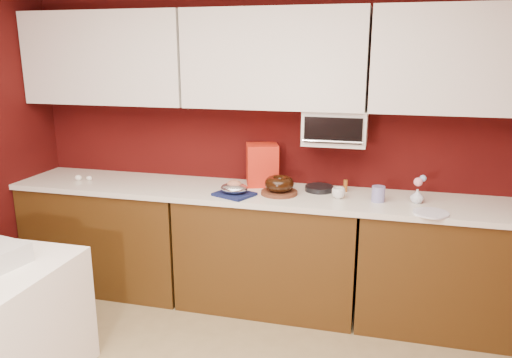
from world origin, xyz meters
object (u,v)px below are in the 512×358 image
Objects in this scene: foil_ham_nest at (234,188)px; coffee_mug at (338,192)px; toaster_oven at (335,127)px; bundt_cake at (279,184)px; blue_jar at (378,194)px; flower_vase at (417,195)px; pandoro_box at (262,165)px.

foil_ham_nest is 0.74m from coffee_mug.
coffee_mug is at bearing -73.05° from toaster_oven.
bundt_cake is at bearing 20.33° from foil_ham_nest.
coffee_mug is at bearing 9.49° from foil_ham_nest.
flower_vase is at bearing 7.76° from blue_jar.
foil_ham_nest is (-0.67, -0.31, -0.42)m from toaster_oven.
foil_ham_nest is 0.63× the size of pandoro_box.
bundt_cake is 1.94× the size of flower_vase.
bundt_cake is at bearing -151.18° from toaster_oven.
coffee_mug is (0.06, -0.19, -0.43)m from toaster_oven.
bundt_cake is 0.70m from blue_jar.
blue_jar reaches higher than coffee_mug.
foil_ham_nest is at bearing -170.51° from coffee_mug.
bundt_cake is at bearing -177.99° from flower_vase.
coffee_mug is at bearing -177.34° from flower_vase.
bundt_cake is at bearing -70.01° from pandoro_box.
blue_jar is (0.33, -0.20, -0.42)m from toaster_oven.
toaster_oven is 2.13× the size of bundt_cake.
bundt_cake reaches higher than coffee_mug.
coffee_mug is 0.27m from blue_jar.
bundt_cake is at bearing 179.87° from blue_jar.
blue_jar is (0.70, -0.00, -0.03)m from bundt_cake.
toaster_oven is 5.01× the size of coffee_mug.
coffee_mug is at bearing 1.19° from bundt_cake.
pandoro_box is 2.95× the size of blue_jar.
toaster_oven is 4.14× the size of flower_vase.
foil_ham_nest is 1.84× the size of flower_vase.
toaster_oven is at bearing 25.10° from foil_ham_nest.
flower_vase is (0.95, 0.03, -0.03)m from bundt_cake.
flower_vase is (1.14, -0.19, -0.10)m from pandoro_box.
pandoro_box reaches higher than coffee_mug.
pandoro_box is at bearing 70.12° from foil_ham_nest.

